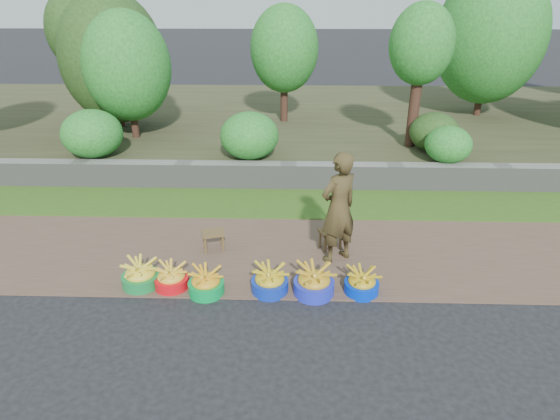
{
  "coord_description": "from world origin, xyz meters",
  "views": [
    {
      "loc": [
        0.1,
        -5.23,
        3.73
      ],
      "look_at": [
        -0.1,
        1.3,
        0.75
      ],
      "focal_mm": 30.0,
      "sensor_mm": 36.0,
      "label": 1
    }
  ],
  "objects_px": {
    "stool_right": "(331,234)",
    "vendor_woman": "(339,208)",
    "stool_left": "(213,235)",
    "basin_f": "(362,283)",
    "basin_e": "(314,282)",
    "basin_b": "(171,278)",
    "basin_c": "(206,283)",
    "basin_a": "(141,275)",
    "basin_d": "(270,281)"
  },
  "relations": [
    {
      "from": "basin_a",
      "to": "basin_b",
      "type": "xyz_separation_m",
      "value": [
        0.44,
        -0.03,
        -0.02
      ]
    },
    {
      "from": "basin_d",
      "to": "basin_f",
      "type": "bearing_deg",
      "value": 0.27
    },
    {
      "from": "basin_b",
      "to": "basin_e",
      "type": "relative_size",
      "value": 0.86
    },
    {
      "from": "basin_e",
      "to": "stool_right",
      "type": "height_order",
      "value": "basin_e"
    },
    {
      "from": "basin_c",
      "to": "stool_right",
      "type": "relative_size",
      "value": 1.15
    },
    {
      "from": "basin_f",
      "to": "stool_left",
      "type": "distance_m",
      "value": 2.49
    },
    {
      "from": "basin_b",
      "to": "basin_c",
      "type": "distance_m",
      "value": 0.52
    },
    {
      "from": "basin_d",
      "to": "basin_f",
      "type": "relative_size",
      "value": 1.08
    },
    {
      "from": "basin_b",
      "to": "basin_a",
      "type": "bearing_deg",
      "value": 176.06
    },
    {
      "from": "basin_f",
      "to": "vendor_woman",
      "type": "height_order",
      "value": "vendor_woman"
    },
    {
      "from": "vendor_woman",
      "to": "stool_left",
      "type": "bearing_deg",
      "value": -42.06
    },
    {
      "from": "vendor_woman",
      "to": "basin_e",
      "type": "bearing_deg",
      "value": 32.8
    },
    {
      "from": "basin_c",
      "to": "stool_left",
      "type": "xyz_separation_m",
      "value": [
        -0.09,
        1.19,
        0.11
      ]
    },
    {
      "from": "basin_f",
      "to": "stool_left",
      "type": "bearing_deg",
      "value": 153.23
    },
    {
      "from": "basin_a",
      "to": "basin_b",
      "type": "height_order",
      "value": "basin_a"
    },
    {
      "from": "basin_b",
      "to": "basin_f",
      "type": "height_order",
      "value": "basin_b"
    },
    {
      "from": "basin_b",
      "to": "basin_f",
      "type": "relative_size",
      "value": 1.01
    },
    {
      "from": "basin_e",
      "to": "basin_f",
      "type": "distance_m",
      "value": 0.66
    },
    {
      "from": "stool_right",
      "to": "stool_left",
      "type": "bearing_deg",
      "value": -176.44
    },
    {
      "from": "basin_a",
      "to": "stool_left",
      "type": "relative_size",
      "value": 1.24
    },
    {
      "from": "basin_f",
      "to": "basin_a",
      "type": "bearing_deg",
      "value": 178.61
    },
    {
      "from": "stool_right",
      "to": "basin_a",
      "type": "bearing_deg",
      "value": -156.98
    },
    {
      "from": "basin_e",
      "to": "vendor_woman",
      "type": "distance_m",
      "value": 1.22
    },
    {
      "from": "basin_f",
      "to": "basin_e",
      "type": "bearing_deg",
      "value": -176.44
    },
    {
      "from": "basin_e",
      "to": "stool_left",
      "type": "bearing_deg",
      "value": 143.41
    },
    {
      "from": "stool_right",
      "to": "vendor_woman",
      "type": "bearing_deg",
      "value": -79.56
    },
    {
      "from": "basin_d",
      "to": "stool_left",
      "type": "xyz_separation_m",
      "value": [
        -0.96,
        1.13,
        0.1
      ]
    },
    {
      "from": "basin_d",
      "to": "basin_c",
      "type": "bearing_deg",
      "value": -175.61
    },
    {
      "from": "basin_b",
      "to": "basin_e",
      "type": "height_order",
      "value": "basin_e"
    },
    {
      "from": "basin_b",
      "to": "stool_right",
      "type": "height_order",
      "value": "basin_b"
    },
    {
      "from": "basin_a",
      "to": "stool_left",
      "type": "bearing_deg",
      "value": 50.55
    },
    {
      "from": "basin_f",
      "to": "vendor_woman",
      "type": "bearing_deg",
      "value": 107.65
    },
    {
      "from": "basin_a",
      "to": "basin_d",
      "type": "xyz_separation_m",
      "value": [
        1.82,
        -0.08,
        -0.0
      ]
    },
    {
      "from": "stool_right",
      "to": "basin_f",
      "type": "bearing_deg",
      "value": -74.37
    },
    {
      "from": "basin_c",
      "to": "basin_d",
      "type": "relative_size",
      "value": 0.96
    },
    {
      "from": "basin_b",
      "to": "stool_left",
      "type": "distance_m",
      "value": 1.16
    },
    {
      "from": "basin_d",
      "to": "vendor_woman",
      "type": "relative_size",
      "value": 0.3
    },
    {
      "from": "basin_f",
      "to": "stool_right",
      "type": "distance_m",
      "value": 1.29
    },
    {
      "from": "basin_f",
      "to": "stool_right",
      "type": "bearing_deg",
      "value": 105.63
    },
    {
      "from": "basin_d",
      "to": "stool_left",
      "type": "relative_size",
      "value": 1.21
    },
    {
      "from": "basin_b",
      "to": "stool_left",
      "type": "bearing_deg",
      "value": 68.78
    },
    {
      "from": "basin_c",
      "to": "stool_right",
      "type": "bearing_deg",
      "value": 36.25
    },
    {
      "from": "basin_a",
      "to": "stool_right",
      "type": "distance_m",
      "value": 2.98
    },
    {
      "from": "stool_right",
      "to": "vendor_woman",
      "type": "relative_size",
      "value": 0.25
    },
    {
      "from": "stool_right",
      "to": "vendor_woman",
      "type": "xyz_separation_m",
      "value": [
        0.07,
        -0.36,
        0.62
      ]
    },
    {
      "from": "basin_b",
      "to": "stool_right",
      "type": "relative_size",
      "value": 1.11
    },
    {
      "from": "basin_c",
      "to": "vendor_woman",
      "type": "bearing_deg",
      "value": 27.28
    },
    {
      "from": "stool_left",
      "to": "basin_b",
      "type": "bearing_deg",
      "value": -111.22
    },
    {
      "from": "basin_a",
      "to": "basin_e",
      "type": "height_order",
      "value": "basin_e"
    },
    {
      "from": "basin_a",
      "to": "stool_right",
      "type": "xyz_separation_m",
      "value": [
        2.74,
        1.16,
        0.09
      ]
    }
  ]
}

